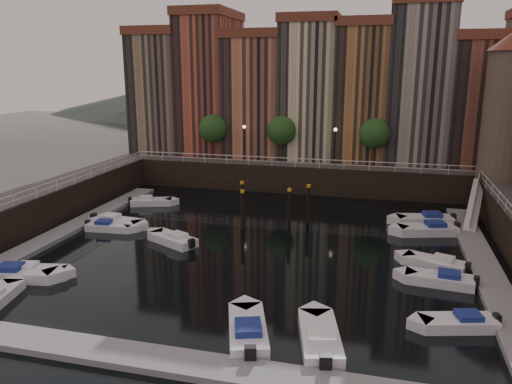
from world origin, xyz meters
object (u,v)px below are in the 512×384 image
(corner_tower, at_px, (511,103))
(boat_left_1, at_px, (34,272))
(mooring_pilings, at_px, (270,206))
(boat_left_0, at_px, (18,274))
(gangway, at_px, (475,202))
(boat_left_2, at_px, (109,227))

(corner_tower, bearing_deg, boat_left_1, -143.35)
(corner_tower, relative_size, boat_left_1, 3.21)
(corner_tower, height_order, boat_left_1, corner_tower)
(mooring_pilings, height_order, boat_left_0, mooring_pilings)
(gangway, xyz_separation_m, boat_left_1, (-29.86, -19.87, -1.59))
(mooring_pilings, xyz_separation_m, boat_left_1, (-12.58, -14.77, -1.33))
(corner_tower, relative_size, boat_left_2, 3.30)
(gangway, bearing_deg, corner_tower, 57.20)
(boat_left_0, relative_size, boat_left_1, 1.15)
(gangway, relative_size, boat_left_1, 1.93)
(mooring_pilings, distance_m, boat_left_2, 13.83)
(corner_tower, distance_m, mooring_pilings, 23.92)
(gangway, xyz_separation_m, mooring_pilings, (-17.28, -5.10, -0.27))
(boat_left_0, height_order, boat_left_2, boat_left_0)
(corner_tower, xyz_separation_m, boat_left_0, (-33.38, -25.06, -9.82))
(boat_left_1, bearing_deg, gangway, 22.58)
(corner_tower, xyz_separation_m, boat_left_2, (-33.00, -14.60, -9.88))
(boat_left_0, bearing_deg, gangway, 22.90)
(boat_left_1, xyz_separation_m, boat_left_2, (-0.25, 9.77, -0.01))
(corner_tower, height_order, gangway, corner_tower)
(mooring_pilings, bearing_deg, boat_left_0, -130.50)
(corner_tower, height_order, boat_left_0, corner_tower)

